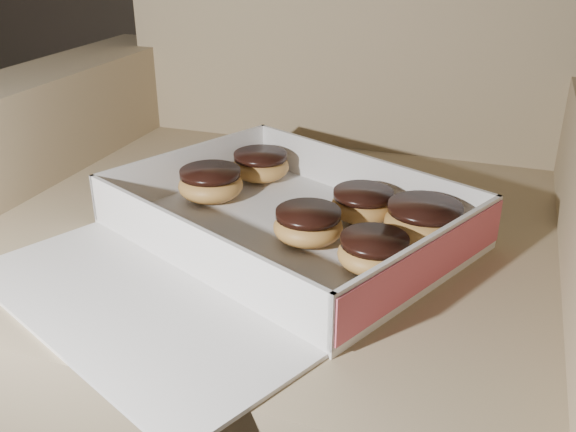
% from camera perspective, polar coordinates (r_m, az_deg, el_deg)
% --- Properties ---
extents(armchair, '(1.00, 0.84, 1.04)m').
position_cam_1_polar(armchair, '(1.02, 0.67, -5.26)').
color(armchair, '#93835E').
rests_on(armchair, floor).
extents(bakery_box, '(0.59, 0.62, 0.07)m').
position_cam_1_polar(bakery_box, '(0.80, -2.05, -1.94)').
color(bakery_box, silver).
rests_on(bakery_box, armchair).
extents(donut_a, '(0.09, 0.09, 0.04)m').
position_cam_1_polar(donut_a, '(0.86, 6.66, 1.05)').
color(donut_a, '#D5934A').
rests_on(donut_a, bakery_box).
extents(donut_b, '(0.08, 0.08, 0.04)m').
position_cam_1_polar(donut_b, '(0.74, 7.65, -3.20)').
color(donut_b, '#D5934A').
rests_on(donut_b, bakery_box).
extents(donut_c, '(0.09, 0.09, 0.04)m').
position_cam_1_polar(donut_c, '(0.79, 1.80, -0.81)').
color(donut_c, '#D5934A').
rests_on(donut_c, bakery_box).
extents(donut_d, '(0.09, 0.09, 0.04)m').
position_cam_1_polar(donut_d, '(0.99, -2.46, 4.53)').
color(donut_d, '#D5934A').
rests_on(donut_d, bakery_box).
extents(donut_e, '(0.09, 0.09, 0.05)m').
position_cam_1_polar(donut_e, '(0.92, -6.90, 2.88)').
color(donut_e, '#D5934A').
rests_on(donut_e, bakery_box).
extents(donut_f, '(0.10, 0.10, 0.05)m').
position_cam_1_polar(donut_f, '(0.81, 11.99, -0.44)').
color(donut_f, '#D5934A').
rests_on(donut_f, bakery_box).
extents(crumb_a, '(0.01, 0.01, 0.00)m').
position_cam_1_polar(crumb_a, '(0.72, 6.63, -5.95)').
color(crumb_a, black).
rests_on(crumb_a, bakery_box).
extents(crumb_b, '(0.01, 0.01, 0.00)m').
position_cam_1_polar(crumb_b, '(0.70, 1.67, -6.39)').
color(crumb_b, black).
rests_on(crumb_b, bakery_box).
extents(crumb_c, '(0.01, 0.01, 0.00)m').
position_cam_1_polar(crumb_c, '(0.73, 7.97, -5.25)').
color(crumb_c, black).
rests_on(crumb_c, bakery_box).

